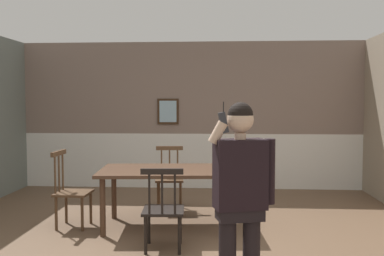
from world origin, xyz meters
name	(u,v)px	position (x,y,z in m)	size (l,w,h in m)	color
ground_plane	(170,249)	(0.00, 0.00, 0.00)	(7.59, 7.59, 0.00)	brown
room_back_partition	(191,118)	(0.00, 3.45, 1.31)	(6.40, 0.17, 2.72)	gray
dining_table	(167,175)	(-0.14, 0.86, 0.67)	(1.77, 1.14, 0.75)	#4C3323
chair_near_window	(163,209)	(-0.07, -0.03, 0.45)	(0.47, 0.47, 0.92)	black
chair_by_doorway	(169,178)	(-0.21, 1.76, 0.47)	(0.45, 0.45, 0.94)	#513823
chair_at_table_head	(71,191)	(-1.38, 0.77, 0.47)	(0.43, 0.43, 0.99)	#513823
person_figure	(241,190)	(0.70, -1.25, 0.92)	(0.54, 0.31, 1.62)	black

